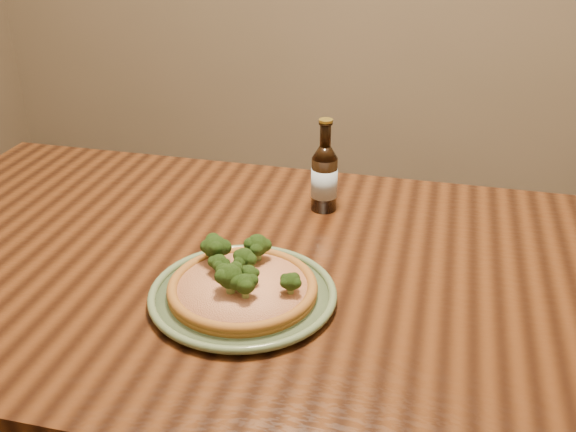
% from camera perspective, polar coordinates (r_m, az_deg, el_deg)
% --- Properties ---
extents(table, '(1.60, 0.90, 0.75)m').
position_cam_1_polar(table, '(1.27, -1.44, -7.88)').
color(table, '#45220E').
rests_on(table, ground).
extents(plate, '(0.31, 0.31, 0.02)m').
position_cam_1_polar(plate, '(1.13, -3.85, -6.65)').
color(plate, '#5C714E').
rests_on(plate, table).
extents(pizza, '(0.25, 0.25, 0.07)m').
position_cam_1_polar(pizza, '(1.12, -3.90, -5.79)').
color(pizza, '#995F22').
rests_on(pizza, plate).
extents(beer_bottle, '(0.05, 0.05, 0.20)m').
position_cam_1_polar(beer_bottle, '(1.39, 3.09, 3.32)').
color(beer_bottle, black).
rests_on(beer_bottle, table).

